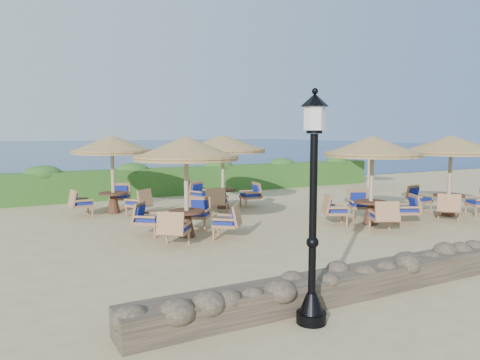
# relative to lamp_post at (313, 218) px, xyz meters

# --- Properties ---
(ground) EXTENTS (120.00, 120.00, 0.00)m
(ground) POSITION_rel_lamp_post_xyz_m (4.80, 6.80, -1.55)
(ground) COLOR tan
(ground) RESTS_ON ground
(sea) EXTENTS (160.00, 160.00, 0.00)m
(sea) POSITION_rel_lamp_post_xyz_m (4.80, 76.80, -1.55)
(sea) COLOR #0C214D
(sea) RESTS_ON ground
(hedge) EXTENTS (18.00, 0.90, 1.20)m
(hedge) POSITION_rel_lamp_post_xyz_m (4.80, 14.00, -0.95)
(hedge) COLOR #25521A
(hedge) RESTS_ON ground
(lamp_post) EXTENTS (0.44, 0.44, 3.31)m
(lamp_post) POSITION_rel_lamp_post_xyz_m (0.00, 0.00, 0.00)
(lamp_post) COLOR black
(lamp_post) RESTS_ON ground
(extra_parasol) EXTENTS (2.30, 2.30, 2.41)m
(extra_parasol) POSITION_rel_lamp_post_xyz_m (12.60, 12.00, 0.62)
(extra_parasol) COLOR tan
(extra_parasol) RESTS_ON ground
(cafe_set_0) EXTENTS (2.77, 2.77, 2.65)m
(cafe_set_0) POSITION_rel_lamp_post_xyz_m (0.51, 6.07, 0.26)
(cafe_set_0) COLOR tan
(cafe_set_0) RESTS_ON ground
(cafe_set_1) EXTENTS (2.87, 2.87, 2.65)m
(cafe_set_1) POSITION_rel_lamp_post_xyz_m (5.98, 5.00, 0.29)
(cafe_set_1) COLOR tan
(cafe_set_1) RESTS_ON ground
(cafe_set_2) EXTENTS (3.12, 3.12, 2.65)m
(cafe_set_2) POSITION_rel_lamp_post_xyz_m (9.27, 4.83, 0.43)
(cafe_set_2) COLOR tan
(cafe_set_2) RESTS_ON ground
(cafe_set_3) EXTENTS (2.78, 2.77, 2.65)m
(cafe_set_3) POSITION_rel_lamp_post_xyz_m (-0.33, 10.60, 0.34)
(cafe_set_3) COLOR tan
(cafe_set_3) RESTS_ON ground
(cafe_set_4) EXTENTS (3.07, 3.07, 2.65)m
(cafe_set_4) POSITION_rel_lamp_post_xyz_m (3.38, 9.69, 0.42)
(cafe_set_4) COLOR tan
(cafe_set_4) RESTS_ON ground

